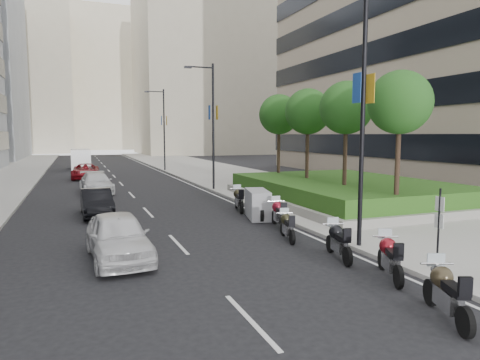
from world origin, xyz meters
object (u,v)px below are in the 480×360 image
parking_sign (439,224)px  car_c (96,183)px  motorcycle_6 (239,199)px  delivery_van (81,160)px  lamp_post_0 (359,104)px  motorcycle_3 (287,226)px  car_b (97,202)px  motorcycle_2 (338,241)px  car_d (85,171)px  motorcycle_1 (390,257)px  lamp_post_1 (211,120)px  motorcycle_4 (279,214)px  motorcycle_5 (258,204)px  car_a (118,236)px  lamp_post_2 (163,125)px  motorcycle_0 (446,293)px

parking_sign → car_c: bearing=111.2°
car_c → motorcycle_6: bearing=-60.3°
parking_sign → delivery_van: size_ratio=0.45×
delivery_van → lamp_post_0: bearing=-78.5°
parking_sign → motorcycle_3: bearing=113.4°
motorcycle_3 → car_b: 10.24m
motorcycle_2 → motorcycle_3: 2.87m
parking_sign → car_d: 33.59m
motorcycle_1 → car_c: bearing=42.2°
car_c → motorcycle_2: bearing=-75.4°
motorcycle_2 → lamp_post_1: bearing=9.7°
motorcycle_3 → delivery_van: delivery_van is taller
lamp_post_1 → car_c: lamp_post_1 is taller
car_b → lamp_post_1: bearing=39.0°
lamp_post_1 → motorcycle_4: bearing=-94.1°
lamp_post_1 → lamp_post_0: bearing=-90.0°
motorcycle_2 → car_d: (-7.09, 30.07, 0.12)m
motorcycle_5 → motorcycle_6: size_ratio=1.07×
motorcycle_4 → motorcycle_6: motorcycle_6 is taller
motorcycle_2 → motorcycle_3: (-0.38, 2.85, -0.05)m
car_a → lamp_post_1: bearing=59.6°
delivery_van → car_c: bearing=-88.3°
lamp_post_2 → motorcycle_2: bearing=-91.9°
motorcycle_0 → motorcycle_6: size_ratio=0.94×
lamp_post_0 → motorcycle_1: lamp_post_0 is taller
motorcycle_2 → motorcycle_5: motorcycle_5 is taller
motorcycle_2 → parking_sign: bearing=-127.8°
motorcycle_1 → delivery_van: 44.86m
parking_sign → motorcycle_3: parking_sign is taller
car_d → delivery_van: size_ratio=0.90×
motorcycle_2 → car_d: car_d is taller
motorcycle_1 → motorcycle_5: (-0.06, 9.24, 0.10)m
motorcycle_4 → lamp_post_2: bearing=9.4°
lamp_post_0 → lamp_post_2: 35.00m
car_b → lamp_post_0: bearing=-52.3°
lamp_post_2 → motorcycle_4: (-0.91, -30.78, -4.47)m
lamp_post_0 → motorcycle_5: size_ratio=3.70×
motorcycle_5 → motorcycle_3: bearing=-174.8°
motorcycle_0 → parking_sign: bearing=-20.7°
motorcycle_3 → delivery_van: (-6.96, 39.23, 0.56)m
car_d → motorcycle_0: bearing=-75.6°
motorcycle_6 → delivery_van: bearing=24.6°
motorcycle_0 → motorcycle_3: (0.06, 7.61, -0.07)m
motorcycle_6 → lamp_post_2: bearing=9.4°
motorcycle_0 → car_c: car_c is taller
delivery_van → parking_sign: bearing=-78.5°
motorcycle_3 → motorcycle_5: size_ratio=0.80×
motorcycle_6 → car_c: car_c is taller
lamp_post_2 → car_d: bearing=-145.8°
parking_sign → motorcycle_1: parking_sign is taller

